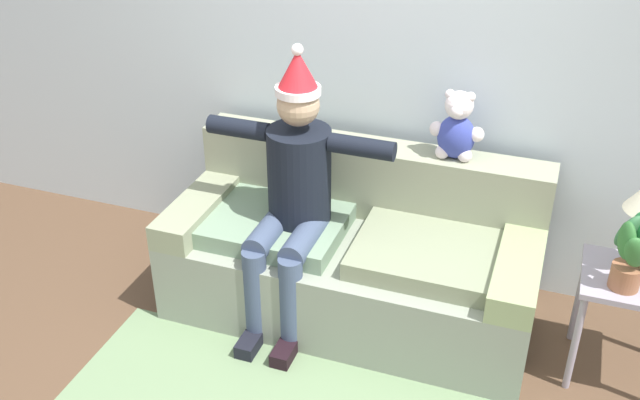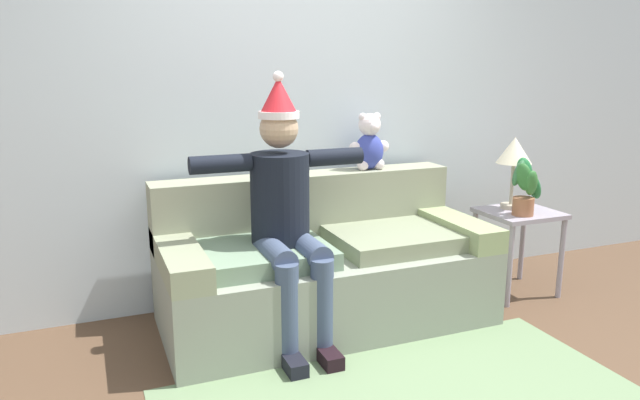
% 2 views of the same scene
% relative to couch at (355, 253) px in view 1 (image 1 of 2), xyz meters
% --- Properties ---
extents(back_wall, '(7.00, 0.10, 2.70)m').
position_rel_couch_xyz_m(back_wall, '(0.00, 0.54, 1.01)').
color(back_wall, silver).
rests_on(back_wall, ground_plane).
extents(couch, '(1.99, 0.92, 0.88)m').
position_rel_couch_xyz_m(couch, '(0.00, 0.00, 0.00)').
color(couch, gray).
rests_on(couch, ground_plane).
extents(person_seated, '(1.02, 0.77, 1.54)m').
position_rel_couch_xyz_m(person_seated, '(-0.30, -0.17, 0.44)').
color(person_seated, black).
rests_on(person_seated, ground_plane).
extents(teddy_bear, '(0.29, 0.17, 0.38)m').
position_rel_couch_xyz_m(teddy_bear, '(0.45, 0.29, 0.71)').
color(teddy_bear, '#3743A1').
rests_on(teddy_bear, couch).
extents(side_table, '(0.49, 0.45, 0.59)m').
position_rel_couch_xyz_m(side_table, '(1.42, -0.10, 0.14)').
color(side_table, '#99919F').
rests_on(side_table, ground_plane).
extents(potted_plant, '(0.26, 0.22, 0.39)m').
position_rel_couch_xyz_m(potted_plant, '(1.37, -0.19, 0.44)').
color(potted_plant, '#985E3E').
rests_on(potted_plant, side_table).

